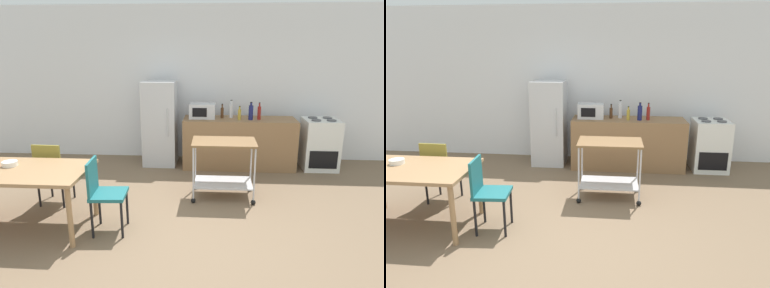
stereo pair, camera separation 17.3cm
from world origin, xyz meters
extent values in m
plane|color=brown|center=(0.00, 0.00, 0.00)|extent=(12.00, 12.00, 0.00)
cube|color=white|center=(0.00, 3.20, 1.45)|extent=(8.40, 0.12, 2.90)
cube|color=olive|center=(0.90, 2.60, 0.45)|extent=(2.00, 0.64, 0.90)
cube|color=#A37A51|center=(-1.77, 0.13, 0.73)|extent=(1.50, 0.90, 0.04)
cylinder|color=#A37A51|center=(-1.08, -0.26, 0.35)|extent=(0.06, 0.06, 0.71)
cylinder|color=#A37A51|center=(-1.08, 0.52, 0.35)|extent=(0.06, 0.06, 0.71)
cube|color=#1E666B|center=(-0.76, 0.12, 0.47)|extent=(0.43, 0.43, 0.04)
cube|color=#1E666B|center=(-0.94, 0.11, 0.69)|extent=(0.06, 0.38, 0.40)
cylinder|color=black|center=(-0.58, -0.03, 0.23)|extent=(0.03, 0.03, 0.45)
cylinder|color=black|center=(-0.60, 0.30, 0.23)|extent=(0.03, 0.03, 0.45)
cylinder|color=black|center=(-0.91, -0.06, 0.23)|extent=(0.03, 0.03, 0.45)
cylinder|color=black|center=(-0.94, 0.28, 0.23)|extent=(0.03, 0.03, 0.45)
cube|color=olive|center=(-1.75, 0.87, 0.47)|extent=(0.41, 0.41, 0.04)
cube|color=olive|center=(-1.75, 0.69, 0.69)|extent=(0.38, 0.04, 0.40)
cylinder|color=black|center=(-1.57, 1.03, 0.23)|extent=(0.03, 0.03, 0.45)
cylinder|color=black|center=(-1.91, 1.04, 0.23)|extent=(0.03, 0.03, 0.45)
cylinder|color=black|center=(-1.58, 0.69, 0.23)|extent=(0.03, 0.03, 0.45)
cylinder|color=black|center=(-1.92, 0.70, 0.23)|extent=(0.03, 0.03, 0.45)
cube|color=white|center=(2.35, 2.62, 0.45)|extent=(0.60, 0.60, 0.90)
cube|color=black|center=(2.35, 2.32, 0.25)|extent=(0.48, 0.01, 0.32)
cylinder|color=#47474C|center=(2.22, 2.50, 0.91)|extent=(0.16, 0.16, 0.02)
cylinder|color=#47474C|center=(2.48, 2.50, 0.91)|extent=(0.16, 0.16, 0.02)
cylinder|color=#47474C|center=(2.22, 2.74, 0.91)|extent=(0.16, 0.16, 0.02)
cylinder|color=#47474C|center=(2.48, 2.74, 0.91)|extent=(0.16, 0.16, 0.02)
cube|color=silver|center=(-0.55, 2.70, 0.78)|extent=(0.60, 0.60, 1.55)
cylinder|color=silver|center=(-0.37, 2.39, 0.85)|extent=(0.02, 0.02, 0.50)
cube|color=brown|center=(0.60, 1.21, 0.83)|extent=(0.90, 0.56, 0.03)
cube|color=silver|center=(0.60, 1.21, 0.22)|extent=(0.83, 0.52, 0.02)
cylinder|color=silver|center=(0.18, 0.96, 0.45)|extent=(0.02, 0.02, 0.76)
sphere|color=black|center=(0.18, 0.96, 0.04)|extent=(0.07, 0.07, 0.07)
cylinder|color=silver|center=(1.02, 0.96, 0.45)|extent=(0.02, 0.02, 0.76)
sphere|color=black|center=(1.02, 0.96, 0.04)|extent=(0.07, 0.07, 0.07)
cylinder|color=silver|center=(0.18, 1.46, 0.45)|extent=(0.02, 0.02, 0.76)
sphere|color=black|center=(0.18, 1.46, 0.04)|extent=(0.07, 0.07, 0.07)
cylinder|color=silver|center=(1.02, 1.46, 0.45)|extent=(0.02, 0.02, 0.76)
sphere|color=black|center=(1.02, 1.46, 0.04)|extent=(0.07, 0.07, 0.07)
cube|color=silver|center=(0.23, 2.63, 1.03)|extent=(0.46, 0.34, 0.26)
cube|color=black|center=(0.19, 2.46, 1.03)|extent=(0.25, 0.01, 0.16)
cylinder|color=#4C2D19|center=(0.59, 2.64, 0.99)|extent=(0.06, 0.06, 0.19)
cylinder|color=#4C2D19|center=(0.59, 2.64, 1.12)|extent=(0.03, 0.03, 0.06)
cylinder|color=black|center=(0.59, 2.64, 1.15)|extent=(0.03, 0.03, 0.01)
cylinder|color=silver|center=(0.75, 2.69, 1.03)|extent=(0.07, 0.07, 0.25)
cylinder|color=silver|center=(0.75, 2.69, 1.18)|extent=(0.03, 0.03, 0.06)
cylinder|color=black|center=(0.75, 2.69, 1.22)|extent=(0.04, 0.04, 0.01)
cylinder|color=gold|center=(0.89, 2.51, 0.99)|extent=(0.06, 0.06, 0.18)
cylinder|color=gold|center=(0.89, 2.51, 1.11)|extent=(0.03, 0.03, 0.05)
cylinder|color=black|center=(0.89, 2.51, 1.14)|extent=(0.03, 0.03, 0.01)
cylinder|color=navy|center=(1.09, 2.52, 1.03)|extent=(0.08, 0.08, 0.25)
cylinder|color=navy|center=(1.09, 2.52, 1.18)|extent=(0.04, 0.04, 0.05)
cylinder|color=black|center=(1.09, 2.52, 1.21)|extent=(0.04, 0.04, 0.01)
cylinder|color=maroon|center=(1.24, 2.54, 1.02)|extent=(0.06, 0.06, 0.23)
cylinder|color=maroon|center=(1.24, 2.54, 1.16)|extent=(0.03, 0.03, 0.06)
cylinder|color=black|center=(1.24, 2.54, 1.20)|extent=(0.03, 0.03, 0.01)
cylinder|color=white|center=(-1.98, 0.24, 0.78)|extent=(0.18, 0.18, 0.06)
camera|label=1|loc=(0.47, -3.55, 2.11)|focal=32.47mm
camera|label=2|loc=(0.64, -3.53, 2.11)|focal=32.47mm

